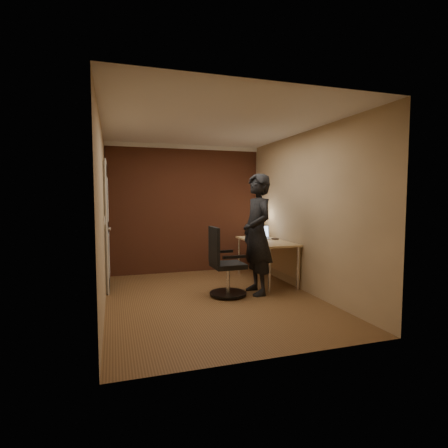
{
  "coord_description": "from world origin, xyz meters",
  "views": [
    {
      "loc": [
        -1.36,
        -4.84,
        1.49
      ],
      "look_at": [
        0.35,
        0.55,
        1.05
      ],
      "focal_mm": 28.0,
      "sensor_mm": 36.0,
      "label": 1
    }
  ],
  "objects": [
    {
      "name": "room",
      "position": [
        -0.27,
        1.54,
        1.37
      ],
      "size": [
        4.0,
        4.0,
        4.0
      ],
      "color": "brown",
      "rests_on": "ground"
    },
    {
      "name": "desk",
      "position": [
        1.25,
        0.73,
        0.6
      ],
      "size": [
        0.6,
        1.5,
        0.73
      ],
      "color": "tan",
      "rests_on": "ground"
    },
    {
      "name": "desk_lamp",
      "position": [
        1.26,
        1.22,
        1.15
      ],
      "size": [
        0.22,
        0.22,
        0.54
      ],
      "color": "silver",
      "rests_on": "desk"
    },
    {
      "name": "laptop",
      "position": [
        1.2,
        1.01,
        0.79
      ],
      "size": [
        0.38,
        0.32,
        0.23
      ],
      "color": "silver",
      "rests_on": "desk"
    },
    {
      "name": "mouse",
      "position": [
        1.07,
        0.53,
        0.75
      ],
      "size": [
        0.09,
        0.12,
        0.03
      ],
      "primitive_type": "cube",
      "rotation": [
        0.0,
        0.0,
        -0.4
      ],
      "color": "black",
      "rests_on": "desk"
    },
    {
      "name": "wallet",
      "position": [
        1.38,
        0.78,
        0.74
      ],
      "size": [
        0.1,
        0.12,
        0.02
      ],
      "primitive_type": "cube",
      "rotation": [
        0.0,
        0.0,
        0.12
      ],
      "color": "black",
      "rests_on": "desk"
    },
    {
      "name": "office_chair",
      "position": [
        0.19,
        0.06,
        0.45
      ],
      "size": [
        0.56,
        0.58,
        1.02
      ],
      "color": "black",
      "rests_on": "ground"
    },
    {
      "name": "person",
      "position": [
        0.73,
        0.07,
        0.92
      ],
      "size": [
        0.46,
        0.68,
        1.84
      ],
      "primitive_type": "imported",
      "rotation": [
        0.0,
        0.0,
        -1.55
      ],
      "color": "black",
      "rests_on": "ground"
    }
  ]
}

